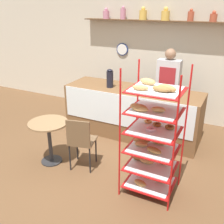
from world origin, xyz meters
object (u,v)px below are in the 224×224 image
at_px(pastry_rack, 152,137).
at_px(person_worker, 168,87).
at_px(cafe_table, 49,133).
at_px(cafe_chair, 81,139).
at_px(donut_tray_counter, 146,91).
at_px(coffee_carafe, 110,78).

height_order(pastry_rack, person_worker, pastry_rack).
relative_size(cafe_table, cafe_chair, 0.82).
distance_m(person_worker, cafe_table, 2.49).
height_order(cafe_table, cafe_chair, cafe_chair).
bearing_deg(pastry_rack, cafe_chair, -179.96).
bearing_deg(person_worker, pastry_rack, -79.89).
height_order(cafe_table, donut_tray_counter, donut_tray_counter).
distance_m(person_worker, cafe_chair, 2.21).
xyz_separation_m(coffee_carafe, donut_tray_counter, (0.72, 0.03, -0.15)).
height_order(coffee_carafe, donut_tray_counter, coffee_carafe).
height_order(pastry_rack, cafe_chair, pastry_rack).
xyz_separation_m(pastry_rack, coffee_carafe, (-1.31, 1.37, 0.28)).
height_order(person_worker, cafe_table, person_worker).
height_order(pastry_rack, donut_tray_counter, pastry_rack).
relative_size(pastry_rack, cafe_chair, 2.02).
bearing_deg(cafe_chair, pastry_rack, 166.60).
bearing_deg(cafe_chair, person_worker, -123.44).
distance_m(pastry_rack, cafe_table, 1.70).
distance_m(cafe_table, coffee_carafe, 1.57).
bearing_deg(cafe_table, pastry_rack, 1.67).
xyz_separation_m(pastry_rack, cafe_chair, (-1.11, -0.00, -0.30)).
xyz_separation_m(person_worker, donut_tray_counter, (-0.23, -0.64, 0.07)).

